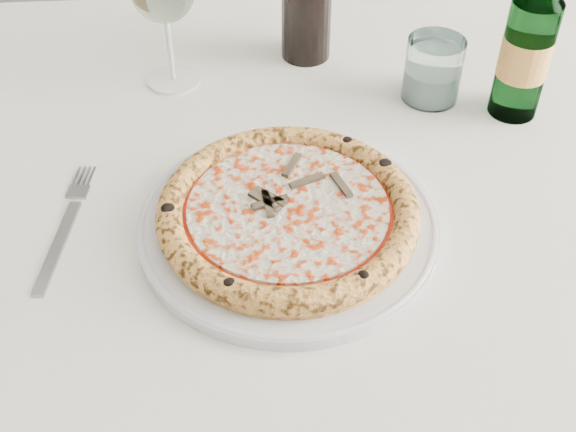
{
  "coord_description": "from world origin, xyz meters",
  "views": [
    {
      "loc": [
        -0.0,
        -0.61,
        1.29
      ],
      "look_at": [
        -0.02,
        -0.07,
        0.78
      ],
      "focal_mm": 45.0,
      "sensor_mm": 36.0,
      "label": 1
    }
  ],
  "objects_px": {
    "tumbler": "(432,74)",
    "dining_table": "(291,222)",
    "plate": "(288,224)",
    "chair_far": "(341,22)",
    "beer_bottle": "(528,46)",
    "pizza": "(288,212)"
  },
  "relations": [
    {
      "from": "pizza",
      "to": "tumbler",
      "type": "height_order",
      "value": "tumbler"
    },
    {
      "from": "dining_table",
      "to": "beer_bottle",
      "type": "bearing_deg",
      "value": 24.29
    },
    {
      "from": "chair_far",
      "to": "plate",
      "type": "bearing_deg",
      "value": -95.63
    },
    {
      "from": "dining_table",
      "to": "beer_bottle",
      "type": "height_order",
      "value": "beer_bottle"
    },
    {
      "from": "tumbler",
      "to": "beer_bottle",
      "type": "height_order",
      "value": "beer_bottle"
    },
    {
      "from": "plate",
      "to": "pizza",
      "type": "relative_size",
      "value": 1.16
    },
    {
      "from": "dining_table",
      "to": "tumbler",
      "type": "height_order",
      "value": "tumbler"
    },
    {
      "from": "beer_bottle",
      "to": "tumbler",
      "type": "bearing_deg",
      "value": 164.26
    },
    {
      "from": "chair_far",
      "to": "dining_table",
      "type": "bearing_deg",
      "value": -96.36
    },
    {
      "from": "tumbler",
      "to": "beer_bottle",
      "type": "relative_size",
      "value": 0.35
    },
    {
      "from": "dining_table",
      "to": "chair_far",
      "type": "distance_m",
      "value": 0.78
    },
    {
      "from": "pizza",
      "to": "beer_bottle",
      "type": "distance_m",
      "value": 0.36
    },
    {
      "from": "plate",
      "to": "chair_far",
      "type": "bearing_deg",
      "value": 84.37
    },
    {
      "from": "dining_table",
      "to": "beer_bottle",
      "type": "relative_size",
      "value": 6.8
    },
    {
      "from": "dining_table",
      "to": "pizza",
      "type": "xyz_separation_m",
      "value": [
        -0.0,
        -0.1,
        0.11
      ]
    },
    {
      "from": "tumbler",
      "to": "dining_table",
      "type": "bearing_deg",
      "value": -138.85
    },
    {
      "from": "plate",
      "to": "tumbler",
      "type": "distance_m",
      "value": 0.31
    },
    {
      "from": "plate",
      "to": "tumbler",
      "type": "bearing_deg",
      "value": 55.29
    },
    {
      "from": "chair_far",
      "to": "tumbler",
      "type": "distance_m",
      "value": 0.67
    },
    {
      "from": "plate",
      "to": "dining_table",
      "type": "bearing_deg",
      "value": 90.0
    },
    {
      "from": "dining_table",
      "to": "beer_bottle",
      "type": "xyz_separation_m",
      "value": [
        0.28,
        0.12,
        0.18
      ]
    },
    {
      "from": "pizza",
      "to": "beer_bottle",
      "type": "bearing_deg",
      "value": 39.1
    }
  ]
}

